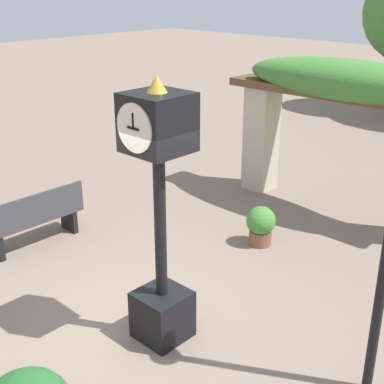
% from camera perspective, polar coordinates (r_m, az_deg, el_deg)
% --- Properties ---
extents(ground_plane, '(60.00, 60.00, 0.00)m').
position_cam_1_polar(ground_plane, '(6.69, -6.49, -14.19)').
color(ground_plane, '#7F6B5B').
extents(pedestal_clock, '(0.60, 0.65, 3.05)m').
position_cam_1_polar(pedestal_clock, '(5.74, -3.44, -2.23)').
color(pedestal_clock, black).
rests_on(pedestal_clock, ground).
extents(pergola, '(4.56, 1.12, 2.70)m').
position_cam_1_polar(pergola, '(9.46, 16.17, 9.31)').
color(pergola, '#BCB299').
rests_on(pergola, ground).
extents(potted_plant_far_left, '(0.46, 0.46, 0.64)m').
position_cam_1_polar(potted_plant_far_left, '(8.44, 7.35, -3.47)').
color(potted_plant_far_left, brown).
rests_on(potted_plant_far_left, ground).
extents(park_bench, '(0.42, 1.62, 0.89)m').
position_cam_1_polar(park_bench, '(8.68, -16.40, -2.78)').
color(park_bench, '#38383D').
rests_on(park_bench, ground).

